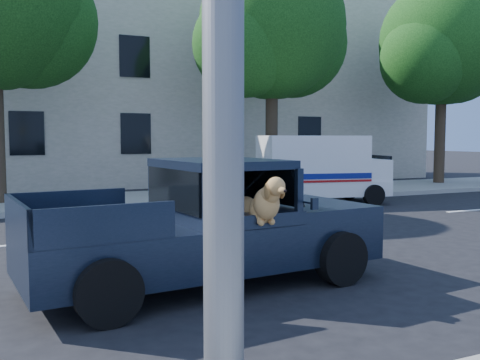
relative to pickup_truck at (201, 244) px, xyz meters
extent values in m
plane|color=black|center=(1.49, 0.66, -0.59)|extent=(120.00, 120.00, 0.00)
cube|color=gray|center=(1.49, 9.86, -0.51)|extent=(60.00, 4.00, 0.15)
sphere|color=black|center=(-1.51, 10.56, 4.91)|extent=(4.00, 4.00, 4.00)
cylinder|color=#332619|center=(6.49, 10.26, 1.61)|extent=(0.44, 0.44, 4.40)
sphere|color=black|center=(6.49, 10.26, 5.41)|extent=(5.20, 5.20, 5.20)
sphere|color=black|center=(5.29, 9.96, 4.61)|extent=(3.60, 3.60, 3.60)
sphere|color=black|center=(7.49, 10.56, 4.91)|extent=(4.00, 4.00, 4.00)
cylinder|color=#332619|center=(14.49, 10.26, 1.61)|extent=(0.44, 0.44, 4.40)
sphere|color=black|center=(14.49, 10.26, 5.41)|extent=(5.20, 5.20, 5.20)
sphere|color=black|center=(13.29, 9.96, 4.61)|extent=(3.60, 3.60, 3.60)
sphere|color=black|center=(15.49, 10.56, 4.91)|extent=(4.00, 4.00, 4.00)
cube|color=beige|center=(4.49, 17.16, 3.91)|extent=(26.00, 6.00, 9.00)
cube|color=black|center=(0.08, 0.03, 0.00)|extent=(5.02, 2.34, 0.62)
cube|color=black|center=(1.80, 0.20, 0.38)|extent=(1.58, 2.00, 0.15)
cube|color=black|center=(0.31, 0.05, 1.09)|extent=(1.62, 1.93, 0.11)
cube|color=black|center=(1.06, 0.13, 0.77)|extent=(0.40, 1.62, 0.53)
cube|color=black|center=(0.54, -0.35, 0.18)|extent=(0.56, 0.56, 0.36)
cube|color=black|center=(1.17, -1.04, 0.61)|extent=(0.10, 0.06, 0.15)
cube|color=silver|center=(6.64, 7.13, -0.09)|extent=(4.09, 2.40, 0.46)
cube|color=silver|center=(6.28, 7.20, 0.83)|extent=(3.37, 2.27, 1.37)
cube|color=silver|center=(8.12, 6.86, 0.46)|extent=(1.11, 1.81, 0.64)
cube|color=navy|center=(6.12, 6.34, 0.33)|extent=(3.06, 0.58, 0.16)
cube|color=#9E0F0F|center=(6.12, 6.34, 0.18)|extent=(3.06, 0.58, 0.06)
cube|color=yellow|center=(-0.97, -3.00, 1.94)|extent=(0.20, 0.03, 0.50)
camera|label=1|loc=(-2.49, -6.80, 1.45)|focal=40.00mm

